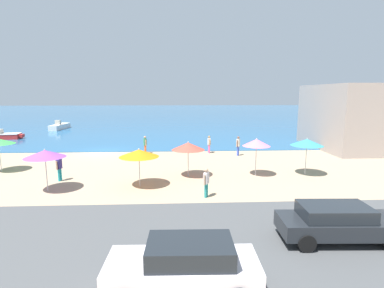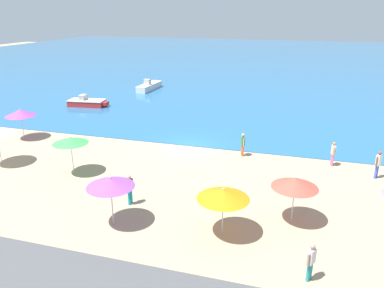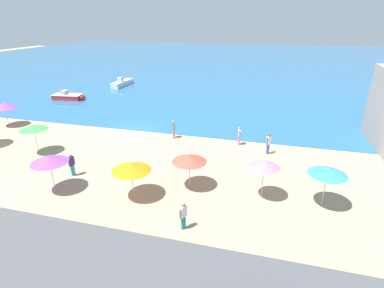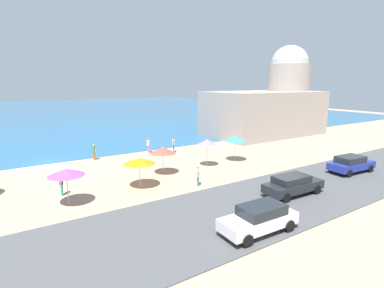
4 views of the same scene
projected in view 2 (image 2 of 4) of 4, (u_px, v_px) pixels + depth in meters
ground_plane at (189, 146)px, 28.35m from camera, size 160.00×160.00×0.00m
sea at (266, 59)px, 77.98m from camera, size 150.00×110.00×0.05m
beach_umbrella_1 at (70, 140)px, 22.92m from camera, size 2.18×2.18×2.45m
beach_umbrella_2 at (20, 113)px, 29.39m from camera, size 2.35×2.35×2.44m
beach_umbrella_3 at (110, 182)px, 17.34m from camera, size 2.27×2.27×2.48m
beach_umbrella_5 at (295, 183)px, 17.57m from camera, size 2.22×2.22×2.40m
beach_umbrella_6 at (223, 194)px, 16.53m from camera, size 2.38×2.38×2.34m
bather_0 at (333, 152)px, 24.53m from camera, size 0.28×0.56×1.65m
bather_1 at (311, 260)px, 14.00m from camera, size 0.36×0.52×1.62m
bather_3 at (243, 143)px, 26.17m from camera, size 0.35×0.53×1.66m
bather_4 at (130, 188)px, 19.59m from camera, size 0.29×0.56×1.68m
bather_5 at (378, 163)px, 22.64m from camera, size 0.38×0.50×1.77m
skiff_nearshore at (149, 86)px, 48.11m from camera, size 1.54×5.69×1.43m
skiff_offshore at (87, 102)px, 39.91m from camera, size 4.34×2.16×1.20m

